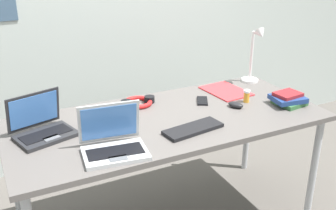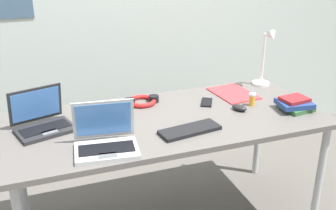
% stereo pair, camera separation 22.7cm
% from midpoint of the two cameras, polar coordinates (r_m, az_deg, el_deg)
% --- Properties ---
extents(desk, '(1.80, 0.80, 0.74)m').
position_cam_midpoint_polar(desk, '(2.32, -2.80, -3.17)').
color(desk, '#595451').
rests_on(desk, ground_plane).
extents(desk_lamp, '(0.12, 0.18, 0.40)m').
position_cam_midpoint_polar(desk_lamp, '(2.84, 9.87, 6.84)').
color(desk_lamp, white).
rests_on(desk_lamp, desk).
extents(laptop_near_lamp, '(0.34, 0.30, 0.22)m').
position_cam_midpoint_polar(laptop_near_lamp, '(2.22, -20.11, -3.08)').
color(laptop_near_lamp, '#232326').
rests_on(laptop_near_lamp, desk).
extents(laptop_far_corner, '(0.33, 0.28, 0.22)m').
position_cam_midpoint_polar(laptop_far_corner, '(1.96, -11.01, -5.41)').
color(laptop_far_corner, '#B7BABC').
rests_on(laptop_far_corner, desk).
extents(external_keyboard, '(0.34, 0.17, 0.02)m').
position_cam_midpoint_polar(external_keyboard, '(2.15, 0.54, -3.45)').
color(external_keyboard, black).
rests_on(external_keyboard, desk).
extents(computer_mouse, '(0.09, 0.11, 0.03)m').
position_cam_midpoint_polar(computer_mouse, '(2.45, 6.91, -0.02)').
color(computer_mouse, black).
rests_on(computer_mouse, desk).
extents(cell_phone, '(0.12, 0.15, 0.01)m').
position_cam_midpoint_polar(cell_phone, '(2.52, 2.29, 0.54)').
color(cell_phone, black).
rests_on(cell_phone, desk).
extents(headphones, '(0.21, 0.18, 0.04)m').
position_cam_midpoint_polar(headphones, '(2.49, -6.88, 0.35)').
color(headphones, red).
rests_on(headphones, desk).
extents(pill_bottle, '(0.04, 0.04, 0.08)m').
position_cam_midpoint_polar(pill_bottle, '(2.53, 8.47, 1.24)').
color(pill_bottle, gold).
rests_on(pill_bottle, desk).
extents(book_stack, '(0.21, 0.18, 0.08)m').
position_cam_midpoint_polar(book_stack, '(2.55, 14.17, 0.78)').
color(book_stack, '#336638').
rests_on(book_stack, desk).
extents(paper_folder_back_right, '(0.26, 0.33, 0.01)m').
position_cam_midpoint_polar(paper_folder_back_right, '(2.70, 5.76, 1.92)').
color(paper_folder_back_right, red).
rests_on(paper_folder_back_right, desk).
extents(coffee_mug, '(0.11, 0.08, 0.09)m').
position_cam_midpoint_polar(coffee_mug, '(2.20, -13.02, -2.41)').
color(coffee_mug, '#2D518C').
rests_on(coffee_mug, desk).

